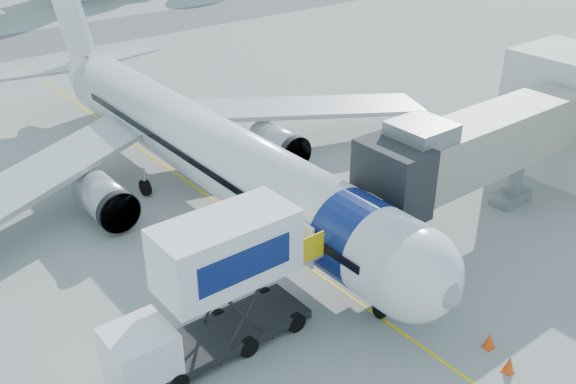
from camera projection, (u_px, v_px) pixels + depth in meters
ground at (246, 223)px, 32.80m from camera, size 160.00×160.00×0.00m
guidance_line at (246, 223)px, 32.80m from camera, size 0.15×70.00×0.01m
aircraft at (201, 145)px, 34.28m from camera, size 34.17×37.73×11.35m
jet_bridge at (467, 150)px, 30.26m from camera, size 13.90×3.20×6.60m
catering_hiloader at (213, 291)px, 23.22m from camera, size 8.50×2.44×5.50m
safety_cone_a at (509, 365)px, 23.30m from camera, size 0.43×0.43×0.69m
safety_cone_b at (489, 340)px, 24.44m from camera, size 0.44×0.44×0.70m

